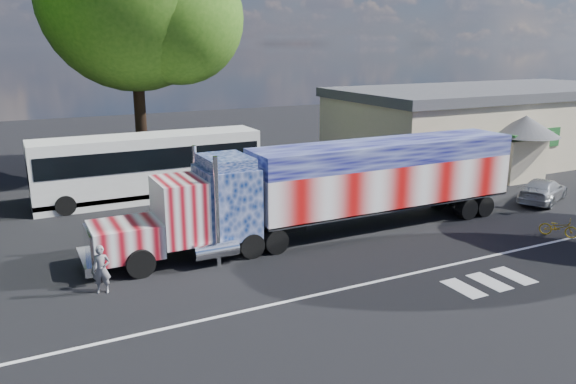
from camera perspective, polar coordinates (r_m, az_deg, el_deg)
name	(u,v)px	position (r m, az deg, el deg)	size (l,w,h in m)	color
ground	(322,256)	(22.28, 3.49, -6.50)	(100.00, 100.00, 0.00)	black
lane_markings	(419,283)	(20.35, 13.13, -8.99)	(30.00, 2.67, 0.01)	silver
semi_truck	(339,185)	(24.42, 5.22, 0.69)	(19.64, 3.10, 4.19)	black
coach_bus	(149,166)	(30.84, -13.91, 2.58)	(11.86, 2.76, 3.45)	silver
hall_building	(491,124)	(42.23, 19.90, 6.49)	(22.40, 12.80, 5.20)	beige
parked_car	(543,190)	(32.49, 24.47, 0.16)	(1.72, 4.23, 1.23)	#ABACB0
woman	(101,269)	(19.83, -18.42, -7.47)	(0.60, 0.39, 1.65)	slate
bicycle	(559,227)	(26.97, 25.79, -3.26)	(0.54, 1.55, 0.81)	gold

